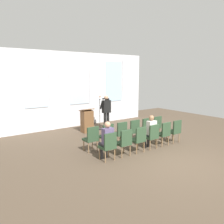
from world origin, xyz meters
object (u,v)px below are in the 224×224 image
chair_r0_c2 (120,132)px  chair_r1_c2 (139,138)px  lectern (87,121)px  audience_r1_c3 (150,130)px  speaker (106,110)px  chair_r0_c5 (156,125)px  chair_r0_c1 (107,135)px  chair_r1_c3 (152,135)px  chair_r1_c4 (164,132)px  chair_r0_c4 (145,127)px  chair_r0_c3 (133,129)px  mic_stand (100,123)px  chair_r1_c1 (124,141)px  audience_r1_c0 (107,139)px  chair_r1_c5 (175,130)px  chair_r0_c0 (91,137)px  chair_r1_c0 (108,145)px

chair_r0_c2 → chair_r1_c2: 1.05m
chair_r0_c2 → chair_r1_c2: (0.00, -1.05, 0.00)m
lectern → audience_r1_c3: 3.58m
speaker → lectern: size_ratio=1.48×
chair_r0_c5 → chair_r0_c1: bearing=180.0°
chair_r1_c2 → audience_r1_c3: size_ratio=0.74×
chair_r1_c3 → chair_r1_c4: same height
chair_r0_c1 → chair_r0_c4: (1.98, 0.00, 0.00)m
speaker → chair_r0_c3: (-0.40, -2.52, -0.47)m
chair_r0_c2 → chair_r1_c4: 1.69m
chair_r1_c2 → chair_r1_c4: same height
mic_stand → chair_r0_c4: size_ratio=1.65×
chair_r1_c1 → chair_r1_c3: (1.32, 0.00, 0.00)m
chair_r0_c4 → audience_r1_c0: 2.82m
chair_r0_c4 → mic_stand: bearing=102.4°
chair_r1_c3 → chair_r1_c2: bearing=180.0°
chair_r1_c3 → chair_r1_c5: (1.32, 0.00, 0.00)m
chair_r0_c5 → chair_r1_c4: (-0.66, -1.05, 0.00)m
audience_r1_c0 → chair_r1_c1: bearing=-7.2°
mic_stand → chair_r0_c3: mic_stand is taller
mic_stand → chair_r0_c3: 2.63m
mic_stand → chair_r0_c2: size_ratio=1.65×
lectern → chair_r1_c2: lectern is taller
chair_r0_c4 → chair_r1_c1: size_ratio=1.00×
audience_r1_c3 → chair_r1_c5: size_ratio=1.36×
chair_r0_c0 → chair_r0_c5: size_ratio=1.00×
lectern → chair_r0_c3: (0.70, -2.54, -0.02)m
chair_r0_c5 → chair_r1_c4: size_ratio=1.00×
chair_r1_c3 → chair_r1_c1: bearing=180.0°
lectern → chair_r0_c2: size_ratio=1.23×
chair_r1_c5 → chair_r0_c0: bearing=162.3°
speaker → chair_r0_c2: bearing=-112.9°
lectern → chair_r1_c3: (0.70, -3.59, -0.02)m
mic_stand → audience_r1_c0: bearing=-119.9°
chair_r0_c4 → chair_r1_c5: 1.24m
chair_r0_c3 → chair_r1_c0: size_ratio=1.00×
chair_r0_c0 → mic_stand: bearing=51.7°
chair_r0_c2 → lectern: bearing=90.9°
chair_r1_c3 → chair_r1_c4: bearing=0.0°
chair_r0_c2 → chair_r0_c0: bearing=180.0°
chair_r0_c4 → chair_r1_c5: bearing=-57.9°
chair_r0_c1 → audience_r1_c3: 1.65m
audience_r1_c0 → lectern: bearing=70.0°
chair_r1_c3 → audience_r1_c3: audience_r1_c3 is taller
chair_r0_c1 → audience_r1_c3: (1.32, -0.97, 0.18)m
speaker → audience_r1_c3: 3.52m
speaker → chair_r1_c4: bearing=-85.9°
chair_r1_c0 → audience_r1_c0: 0.20m
chair_r0_c1 → chair_r1_c2: 1.24m
chair_r1_c4 → speaker: bearing=94.1°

